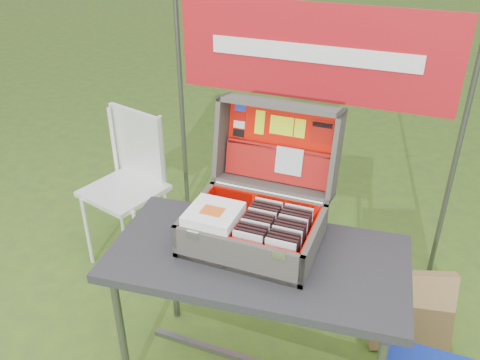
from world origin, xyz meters
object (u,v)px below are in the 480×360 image
at_px(table, 256,322).
at_px(chair, 124,192).
at_px(suitcase, 258,186).
at_px(cardboard_box, 412,311).

relative_size(table, chair, 1.32).
relative_size(suitcase, cardboard_box, 1.28).
xyz_separation_m(table, chair, (-1.11, 0.65, 0.08)).
distance_m(table, suitcase, 0.66).
xyz_separation_m(suitcase, chair, (-1.06, 0.54, -0.57)).
distance_m(table, chair, 1.29).
xyz_separation_m(chair, cardboard_box, (1.77, -0.13, -0.25)).
bearing_deg(table, suitcase, 105.38).
bearing_deg(chair, table, -14.92).
bearing_deg(suitcase, table, -68.76).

